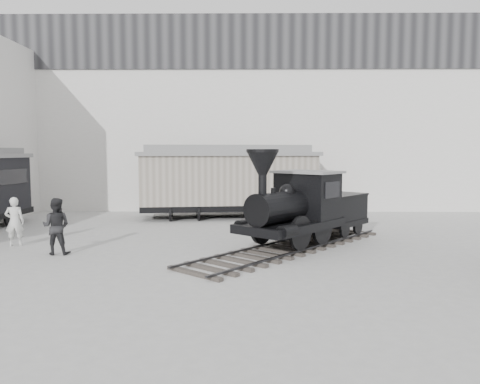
{
  "coord_description": "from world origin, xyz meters",
  "views": [
    {
      "loc": [
        0.74,
        -12.71,
        3.44
      ],
      "look_at": [
        0.57,
        3.79,
        2.0
      ],
      "focal_mm": 35.0,
      "sensor_mm": 36.0,
      "label": 1
    }
  ],
  "objects_px": {
    "boxcar": "(228,180)",
    "visitor_a": "(15,222)",
    "locomotive": "(302,212)",
    "visitor_b": "(56,226)"
  },
  "relations": [
    {
      "from": "boxcar",
      "to": "visitor_a",
      "type": "relative_size",
      "value": 5.29
    },
    {
      "from": "locomotive",
      "to": "boxcar",
      "type": "xyz_separation_m",
      "value": [
        -2.91,
        7.34,
        0.71
      ]
    },
    {
      "from": "visitor_a",
      "to": "visitor_b",
      "type": "distance_m",
      "value": 2.47
    },
    {
      "from": "boxcar",
      "to": "visitor_b",
      "type": "distance_m",
      "value": 10.38
    },
    {
      "from": "locomotive",
      "to": "visitor_b",
      "type": "relative_size",
      "value": 4.58
    },
    {
      "from": "locomotive",
      "to": "visitor_a",
      "type": "relative_size",
      "value": 4.84
    },
    {
      "from": "visitor_b",
      "to": "visitor_a",
      "type": "bearing_deg",
      "value": -34.5
    },
    {
      "from": "locomotive",
      "to": "visitor_b",
      "type": "height_order",
      "value": "locomotive"
    },
    {
      "from": "visitor_b",
      "to": "locomotive",
      "type": "bearing_deg",
      "value": -171.5
    },
    {
      "from": "locomotive",
      "to": "visitor_a",
      "type": "xyz_separation_m",
      "value": [
        -10.43,
        -0.07,
        -0.36
      ]
    }
  ]
}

